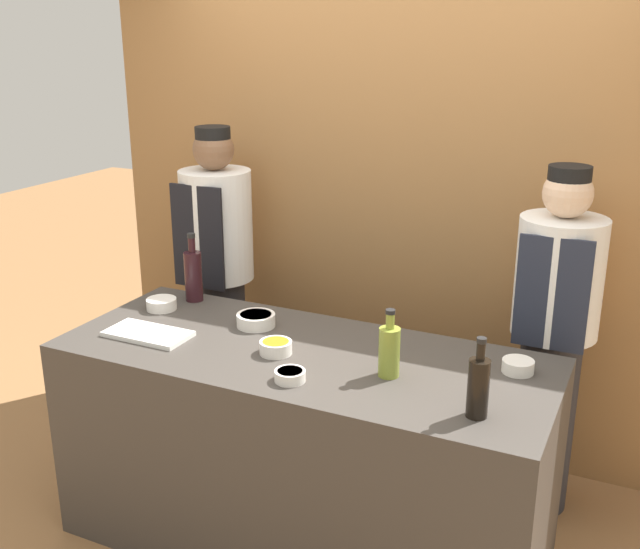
{
  "coord_description": "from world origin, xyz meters",
  "views": [
    {
      "loc": [
        1.25,
        -2.47,
        2.15
      ],
      "look_at": [
        0.0,
        0.16,
        1.19
      ],
      "focal_mm": 42.0,
      "sensor_mm": 36.0,
      "label": 1
    }
  ],
  "objects_px": {
    "bottle_wine": "(193,274)",
    "bottle_oil": "(389,350)",
    "sauce_bowl_orange": "(276,347)",
    "chef_left": "(219,273)",
    "sauce_bowl_green": "(256,319)",
    "sauce_bowl_brown": "(290,375)",
    "chef_right": "(553,334)",
    "sauce_bowl_purple": "(161,303)",
    "sauce_bowl_red": "(518,365)",
    "bottle_soy": "(478,386)",
    "cutting_board": "(148,334)"
  },
  "relations": [
    {
      "from": "bottle_wine",
      "to": "bottle_oil",
      "type": "bearing_deg",
      "value": -18.24
    },
    {
      "from": "sauce_bowl_orange",
      "to": "bottle_oil",
      "type": "bearing_deg",
      "value": 0.71
    },
    {
      "from": "chef_left",
      "to": "bottle_wine",
      "type": "bearing_deg",
      "value": -72.41
    },
    {
      "from": "sauce_bowl_orange",
      "to": "sauce_bowl_green",
      "type": "relative_size",
      "value": 0.77
    },
    {
      "from": "sauce_bowl_green",
      "to": "bottle_wine",
      "type": "height_order",
      "value": "bottle_wine"
    },
    {
      "from": "sauce_bowl_brown",
      "to": "bottle_oil",
      "type": "relative_size",
      "value": 0.44
    },
    {
      "from": "sauce_bowl_brown",
      "to": "chef_right",
      "type": "relative_size",
      "value": 0.07
    },
    {
      "from": "sauce_bowl_orange",
      "to": "sauce_bowl_purple",
      "type": "distance_m",
      "value": 0.75
    },
    {
      "from": "sauce_bowl_brown",
      "to": "chef_left",
      "type": "relative_size",
      "value": 0.07
    },
    {
      "from": "sauce_bowl_red",
      "to": "sauce_bowl_purple",
      "type": "bearing_deg",
      "value": -178.8
    },
    {
      "from": "sauce_bowl_brown",
      "to": "sauce_bowl_purple",
      "type": "distance_m",
      "value": 0.97
    },
    {
      "from": "sauce_bowl_green",
      "to": "bottle_oil",
      "type": "relative_size",
      "value": 0.64
    },
    {
      "from": "sauce_bowl_brown",
      "to": "bottle_soy",
      "type": "height_order",
      "value": "bottle_soy"
    },
    {
      "from": "sauce_bowl_green",
      "to": "bottle_wine",
      "type": "bearing_deg",
      "value": 159.81
    },
    {
      "from": "sauce_bowl_brown",
      "to": "sauce_bowl_green",
      "type": "height_order",
      "value": "sauce_bowl_green"
    },
    {
      "from": "sauce_bowl_purple",
      "to": "bottle_oil",
      "type": "distance_m",
      "value": 1.22
    },
    {
      "from": "cutting_board",
      "to": "sauce_bowl_orange",
      "type": "bearing_deg",
      "value": 7.44
    },
    {
      "from": "sauce_bowl_green",
      "to": "sauce_bowl_red",
      "type": "xyz_separation_m",
      "value": [
        1.13,
        0.02,
        -0.0
      ]
    },
    {
      "from": "sauce_bowl_brown",
      "to": "sauce_bowl_orange",
      "type": "relative_size",
      "value": 0.88
    },
    {
      "from": "sauce_bowl_orange",
      "to": "chef_left",
      "type": "relative_size",
      "value": 0.08
    },
    {
      "from": "sauce_bowl_green",
      "to": "sauce_bowl_red",
      "type": "height_order",
      "value": "sauce_bowl_green"
    },
    {
      "from": "bottle_soy",
      "to": "chef_left",
      "type": "height_order",
      "value": "chef_left"
    },
    {
      "from": "sauce_bowl_orange",
      "to": "sauce_bowl_red",
      "type": "distance_m",
      "value": 0.94
    },
    {
      "from": "sauce_bowl_purple",
      "to": "cutting_board",
      "type": "xyz_separation_m",
      "value": [
        0.14,
        -0.28,
        -0.02
      ]
    },
    {
      "from": "sauce_bowl_orange",
      "to": "bottle_soy",
      "type": "height_order",
      "value": "bottle_soy"
    },
    {
      "from": "sauce_bowl_brown",
      "to": "sauce_bowl_orange",
      "type": "bearing_deg",
      "value": 130.59
    },
    {
      "from": "sauce_bowl_green",
      "to": "bottle_wine",
      "type": "xyz_separation_m",
      "value": [
        -0.43,
        0.16,
        0.1
      ]
    },
    {
      "from": "sauce_bowl_orange",
      "to": "cutting_board",
      "type": "bearing_deg",
      "value": -172.56
    },
    {
      "from": "sauce_bowl_purple",
      "to": "chef_left",
      "type": "relative_size",
      "value": 0.08
    },
    {
      "from": "sauce_bowl_red",
      "to": "sauce_bowl_purple",
      "type": "distance_m",
      "value": 1.63
    },
    {
      "from": "sauce_bowl_red",
      "to": "chef_left",
      "type": "bearing_deg",
      "value": 162.12
    },
    {
      "from": "bottle_soy",
      "to": "chef_left",
      "type": "relative_size",
      "value": 0.17
    },
    {
      "from": "sauce_bowl_brown",
      "to": "bottle_oil",
      "type": "bearing_deg",
      "value": 32.38
    },
    {
      "from": "sauce_bowl_red",
      "to": "chef_left",
      "type": "distance_m",
      "value": 1.78
    },
    {
      "from": "sauce_bowl_brown",
      "to": "sauce_bowl_green",
      "type": "bearing_deg",
      "value": 132.97
    },
    {
      "from": "sauce_bowl_green",
      "to": "sauce_bowl_brown",
      "type": "bearing_deg",
      "value": -47.03
    },
    {
      "from": "sauce_bowl_red",
      "to": "bottle_soy",
      "type": "bearing_deg",
      "value": -98.1
    },
    {
      "from": "sauce_bowl_brown",
      "to": "bottle_soy",
      "type": "distance_m",
      "value": 0.7
    },
    {
      "from": "bottle_soy",
      "to": "chef_right",
      "type": "relative_size",
      "value": 0.18
    },
    {
      "from": "cutting_board",
      "to": "sauce_bowl_green",
      "type": "bearing_deg",
      "value": 39.5
    },
    {
      "from": "sauce_bowl_purple",
      "to": "chef_right",
      "type": "xyz_separation_m",
      "value": [
        1.68,
        0.58,
        -0.07
      ]
    },
    {
      "from": "bottle_oil",
      "to": "cutting_board",
      "type": "bearing_deg",
      "value": -175.6
    },
    {
      "from": "sauce_bowl_red",
      "to": "sauce_bowl_orange",
      "type": "bearing_deg",
      "value": -165.02
    },
    {
      "from": "chef_left",
      "to": "chef_right",
      "type": "relative_size",
      "value": 1.04
    },
    {
      "from": "sauce_bowl_orange",
      "to": "bottle_soy",
      "type": "relative_size",
      "value": 0.46
    },
    {
      "from": "sauce_bowl_brown",
      "to": "bottle_wine",
      "type": "relative_size",
      "value": 0.35
    },
    {
      "from": "sauce_bowl_brown",
      "to": "bottle_oil",
      "type": "xyz_separation_m",
      "value": [
        0.31,
        0.2,
        0.08
      ]
    },
    {
      "from": "sauce_bowl_purple",
      "to": "chef_left",
      "type": "height_order",
      "value": "chef_left"
    },
    {
      "from": "sauce_bowl_orange",
      "to": "chef_left",
      "type": "height_order",
      "value": "chef_left"
    },
    {
      "from": "sauce_bowl_purple",
      "to": "cutting_board",
      "type": "height_order",
      "value": "sauce_bowl_purple"
    }
  ]
}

